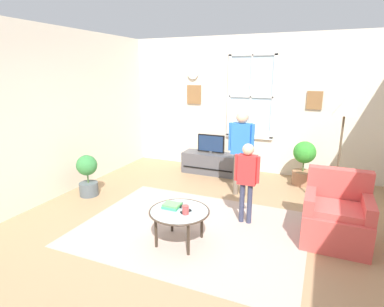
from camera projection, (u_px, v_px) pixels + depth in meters
ground_plane at (193, 238)px, 3.99m from camera, size 5.87×6.70×0.02m
back_wall at (251, 105)px, 6.39m from camera, size 5.27×0.17×2.77m
side_wall_left at (28, 118)px, 4.66m from camera, size 0.12×6.10×2.77m
area_rug at (192, 228)px, 4.20m from camera, size 2.94×2.24×0.01m
tv_stand at (211, 163)px, 6.45m from camera, size 1.16×0.42×0.43m
television at (211, 144)px, 6.34m from camera, size 0.56×0.08×0.39m
armchair at (336, 217)px, 3.82m from camera, size 0.76×0.74×0.87m
coffee_table at (179, 213)px, 3.77m from camera, size 0.74×0.74×0.43m
book_stack at (172, 205)px, 3.84m from camera, size 0.20×0.19×0.05m
cup at (186, 210)px, 3.66m from camera, size 0.08×0.08×0.11m
remote_near_books at (186, 211)px, 3.72m from camera, size 0.11×0.14×0.02m
remote_near_cup at (181, 205)px, 3.89m from camera, size 0.08×0.15×0.02m
person_red_shirt at (247, 174)px, 4.20m from camera, size 0.34×0.16×1.14m
person_blue_shirt at (241, 144)px, 5.13m from camera, size 0.43×0.20×1.44m
potted_plant_by_window at (304, 161)px, 5.74m from camera, size 0.41×0.41×0.83m
potted_plant_corner at (88, 174)px, 5.24m from camera, size 0.34×0.34×0.71m
floor_lamp at (344, 119)px, 4.25m from camera, size 0.32×0.32×1.71m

